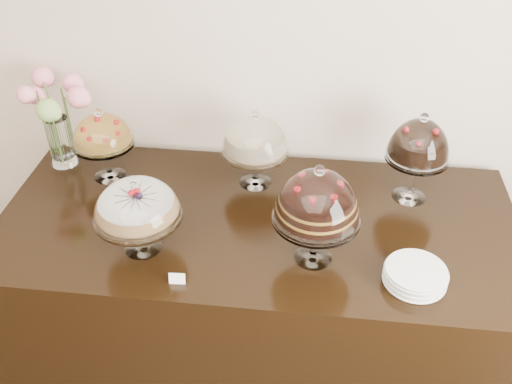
# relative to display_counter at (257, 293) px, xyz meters

# --- Properties ---
(wall_back) EXTENTS (5.00, 0.04, 3.00)m
(wall_back) POSITION_rel_display_counter_xyz_m (-0.34, 0.55, 1.05)
(wall_back) COLOR beige
(wall_back) RESTS_ON ground
(display_counter) EXTENTS (2.20, 1.00, 0.90)m
(display_counter) POSITION_rel_display_counter_xyz_m (0.00, 0.00, 0.00)
(display_counter) COLOR black
(display_counter) RESTS_ON ground
(cake_stand_sugar_sponge) EXTENTS (0.34, 0.34, 0.35)m
(cake_stand_sugar_sponge) POSITION_rel_display_counter_xyz_m (-0.43, -0.23, 0.67)
(cake_stand_sugar_sponge) COLOR white
(cake_stand_sugar_sponge) RESTS_ON display_counter
(cake_stand_choco_layer) EXTENTS (0.33, 0.33, 0.43)m
(cake_stand_choco_layer) POSITION_rel_display_counter_xyz_m (0.24, -0.21, 0.73)
(cake_stand_choco_layer) COLOR white
(cake_stand_choco_layer) RESTS_ON display_counter
(cake_stand_cheesecake) EXTENTS (0.30, 0.30, 0.37)m
(cake_stand_cheesecake) POSITION_rel_display_counter_xyz_m (-0.04, 0.27, 0.68)
(cake_stand_cheesecake) COLOR white
(cake_stand_cheesecake) RESTS_ON display_counter
(cake_stand_dark_choco) EXTENTS (0.27, 0.27, 0.42)m
(cake_stand_dark_choco) POSITION_rel_display_counter_xyz_m (0.65, 0.24, 0.72)
(cake_stand_dark_choco) COLOR white
(cake_stand_dark_choco) RESTS_ON display_counter
(cake_stand_fruit_tart) EXTENTS (0.27, 0.27, 0.36)m
(cake_stand_fruit_tart) POSITION_rel_display_counter_xyz_m (-0.72, 0.24, 0.68)
(cake_stand_fruit_tart) COLOR white
(cake_stand_fruit_tart) RESTS_ON display_counter
(flower_vase) EXTENTS (0.30, 0.34, 0.45)m
(flower_vase) POSITION_rel_display_counter_xyz_m (-0.96, 0.33, 0.73)
(flower_vase) COLOR white
(flower_vase) RESTS_ON display_counter
(plate_stack) EXTENTS (0.23, 0.23, 0.06)m
(plate_stack) POSITION_rel_display_counter_xyz_m (0.62, -0.30, 0.48)
(plate_stack) COLOR silver
(plate_stack) RESTS_ON display_counter
(price_card_left) EXTENTS (0.06, 0.02, 0.04)m
(price_card_left) POSITION_rel_display_counter_xyz_m (-0.25, -0.41, 0.47)
(price_card_left) COLOR white
(price_card_left) RESTS_ON display_counter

